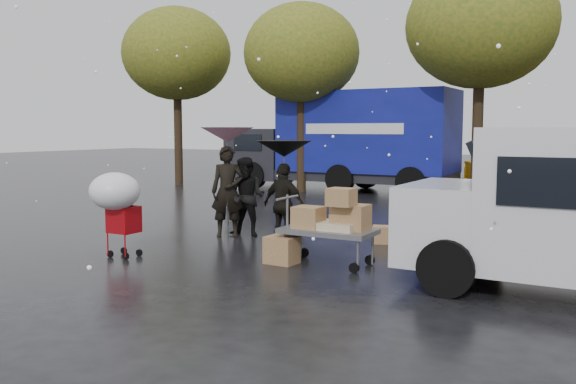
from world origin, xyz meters
The scene contains 13 objects.
ground centered at (0.00, 0.00, 0.00)m, with size 90.00×90.00×0.00m, color black.
person_pink centered at (-0.54, 1.33, 0.92)m, with size 0.67×0.44×1.85m, color black.
person_middle centered at (-0.22, 1.56, 0.81)m, with size 0.78×0.61×1.61m, color black.
person_black centered at (0.99, 0.97, 0.78)m, with size 0.91×0.38×1.56m, color black.
umbrella_pink centered at (-0.54, 1.33, 2.07)m, with size 1.07×1.07×2.22m.
umbrella_black centered at (0.99, 0.97, 1.82)m, with size 1.03×1.03×1.97m.
vendor_cart centered at (2.47, -0.06, 0.73)m, with size 1.52×0.80×1.27m.
shopping_cart centered at (-0.91, -1.38, 1.06)m, with size 0.84×0.84×1.46m.
blue_truck centered at (-2.35, 11.17, 1.76)m, with size 8.30×2.60×3.50m.
box_ground_near centered at (1.70, -0.34, 0.22)m, with size 0.49×0.39×0.44m, color brown.
box_ground_far centered at (2.51, 2.16, 0.17)m, with size 0.43×0.33×0.33m, color brown.
yellow_taxi centered at (3.96, 12.44, 0.79)m, with size 1.88×4.67×1.59m, color #F0B30C.
tree_row centered at (-0.47, 10.00, 5.02)m, with size 21.60×4.40×7.12m.
Camera 1 is at (6.60, -8.78, 2.17)m, focal length 38.00 mm.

